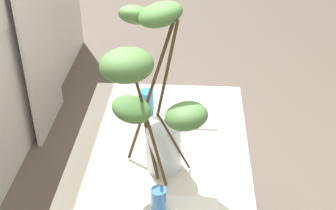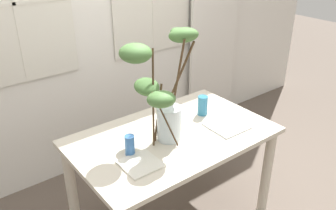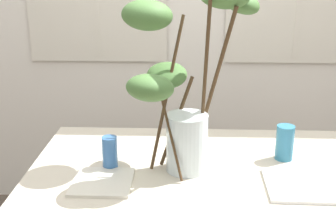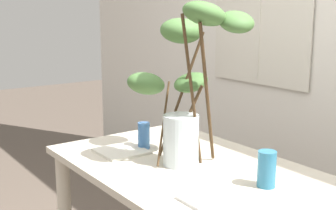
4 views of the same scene
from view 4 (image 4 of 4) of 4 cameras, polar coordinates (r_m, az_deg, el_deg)
The scene contains 6 objects.
dining_table at distance 2.13m, azimuth 3.00°, elevation -10.90°, with size 1.37×0.84×0.77m.
vase_with_branches at distance 2.05m, azimuth 2.09°, elevation 3.21°, with size 0.61×0.49×0.76m.
drinking_glass_blue_left at distance 2.32m, azimuth -3.05°, elevation -3.85°, with size 0.06×0.06×0.14m, color #386BAD.
drinking_glass_blue_right at distance 1.87m, azimuth 12.27°, elevation -7.84°, with size 0.07×0.07×0.15m, color teal.
plate_square_left at distance 2.29m, azimuth -5.86°, elevation -5.78°, with size 0.22×0.22×0.01m, color silver.
plate_square_right at distance 1.73m, azimuth 6.86°, elevation -11.81°, with size 0.25×0.25×0.01m, color white.
Camera 4 is at (1.52, -1.24, 1.47)m, focal length 48.63 mm.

